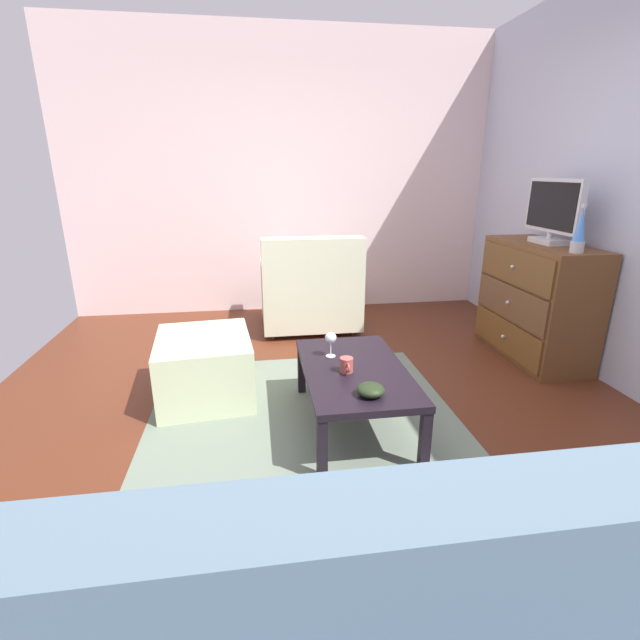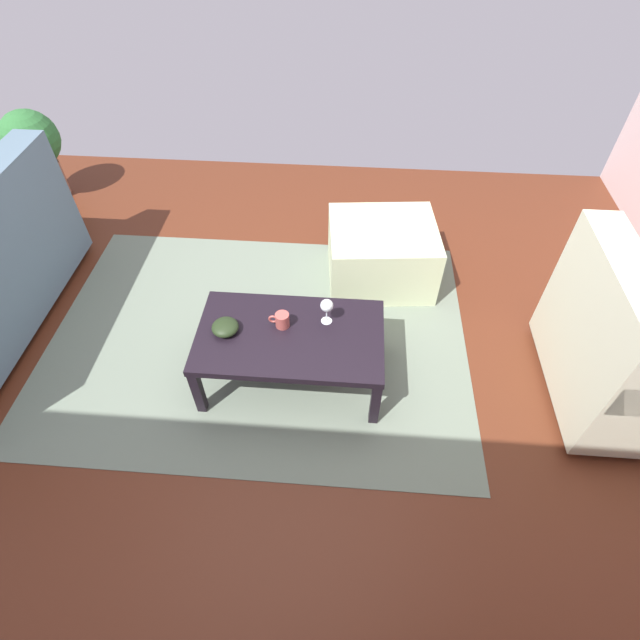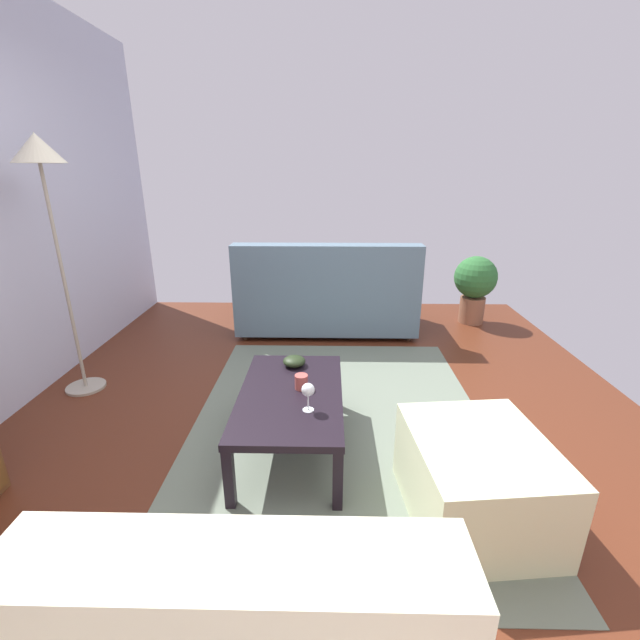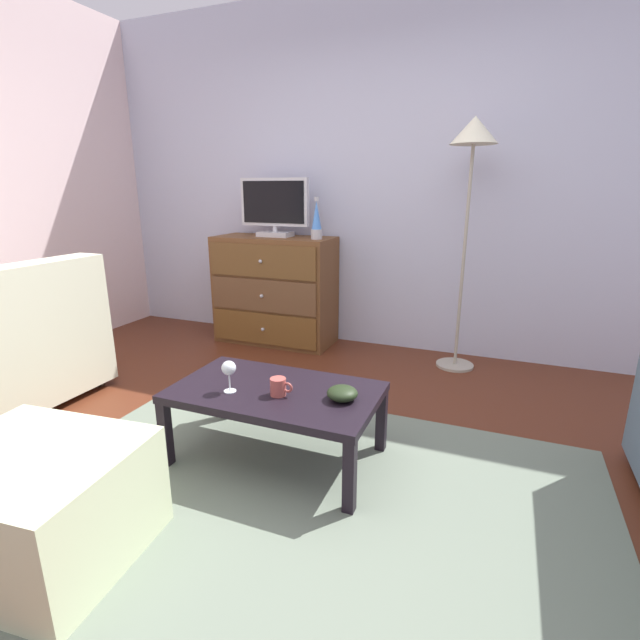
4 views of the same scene
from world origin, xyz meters
The scene contains 10 objects.
ground_plane centered at (0.00, 0.00, -0.03)m, with size 5.72×4.64×0.05m, color #552716.
area_rug centered at (0.20, -0.20, 0.00)m, with size 2.60×1.90×0.01m, color slate.
coffee_table centered at (-0.05, 0.09, 0.33)m, with size 1.01×0.58×0.38m.
wine_glass centered at (-0.24, -0.02, 0.49)m, with size 0.07×0.07×0.16m.
mug centered at (0.00, 0.03, 0.42)m, with size 0.11×0.08×0.08m.
bowl_decorative centered at (0.29, 0.10, 0.41)m, with size 0.14×0.14×0.07m, color black.
couch_large centered at (1.95, -0.11, 0.36)m, with size 0.85×1.76×0.93m.
ottoman centered at (-0.56, -0.82, 0.21)m, with size 0.70×0.60×0.42m, color beige.
standing_lamp centered at (0.65, 1.72, 1.54)m, with size 0.32×0.32×1.79m.
potted_plant centered at (2.21, -1.67, 0.43)m, with size 0.44×0.44×0.72m.
Camera 3 is at (-2.20, -0.12, 1.58)m, focal length 23.95 mm.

